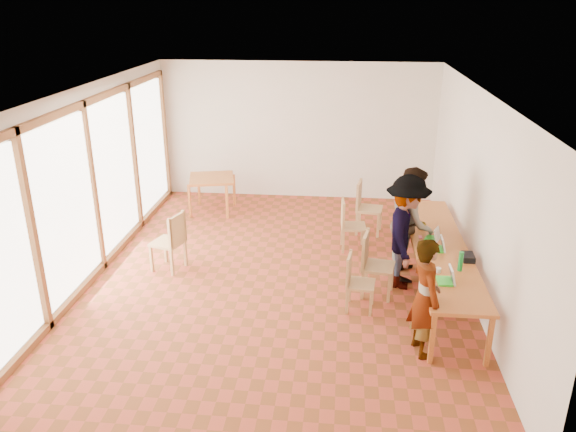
# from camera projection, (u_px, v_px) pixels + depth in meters

# --- Properties ---
(ground) EXTENTS (8.00, 8.00, 0.00)m
(ground) POSITION_uv_depth(u_px,v_px,m) (277.00, 276.00, 9.16)
(ground) COLOR #AA3F29
(ground) RESTS_ON ground
(wall_back) EXTENTS (6.00, 0.10, 3.00)m
(wall_back) POSITION_uv_depth(u_px,v_px,m) (298.00, 131.00, 12.33)
(wall_back) COLOR beige
(wall_back) RESTS_ON ground
(wall_front) EXTENTS (6.00, 0.10, 3.00)m
(wall_front) POSITION_uv_depth(u_px,v_px,m) (223.00, 334.00, 4.91)
(wall_front) COLOR beige
(wall_front) RESTS_ON ground
(wall_right) EXTENTS (0.10, 8.00, 3.00)m
(wall_right) POSITION_uv_depth(u_px,v_px,m) (477.00, 195.00, 8.34)
(wall_right) COLOR beige
(wall_right) RESTS_ON ground
(window_wall) EXTENTS (0.10, 8.00, 3.00)m
(window_wall) POSITION_uv_depth(u_px,v_px,m) (91.00, 183.00, 8.89)
(window_wall) COLOR white
(window_wall) RESTS_ON ground
(ceiling) EXTENTS (6.00, 8.00, 0.04)m
(ceiling) POSITION_uv_depth(u_px,v_px,m) (276.00, 89.00, 8.06)
(ceiling) COLOR white
(ceiling) RESTS_ON wall_back
(communal_table) EXTENTS (0.80, 4.00, 0.75)m
(communal_table) POSITION_uv_depth(u_px,v_px,m) (439.00, 248.00, 8.50)
(communal_table) COLOR #C9762C
(communal_table) RESTS_ON ground
(side_table) EXTENTS (0.90, 0.90, 0.75)m
(side_table) POSITION_uv_depth(u_px,v_px,m) (212.00, 181.00, 11.71)
(side_table) COLOR #C9762C
(side_table) RESTS_ON ground
(chair_near) EXTENTS (0.44, 0.44, 0.45)m
(chair_near) POSITION_uv_depth(u_px,v_px,m) (355.00, 276.00, 8.03)
(chair_near) COLOR tan
(chair_near) RESTS_ON ground
(chair_mid) EXTENTS (0.54, 0.54, 0.53)m
(chair_mid) POSITION_uv_depth(u_px,v_px,m) (372.00, 258.00, 8.40)
(chair_mid) COLOR tan
(chair_mid) RESTS_ON ground
(chair_far) EXTENTS (0.46, 0.46, 0.49)m
(chair_far) POSITION_uv_depth(u_px,v_px,m) (348.00, 220.00, 9.94)
(chair_far) COLOR tan
(chair_far) RESTS_ON ground
(chair_empty) EXTENTS (0.54, 0.54, 0.54)m
(chair_empty) POSITION_uv_depth(u_px,v_px,m) (364.00, 202.00, 10.66)
(chair_empty) COLOR tan
(chair_empty) RESTS_ON ground
(chair_spare) EXTENTS (0.58, 0.58, 0.53)m
(chair_spare) POSITION_uv_depth(u_px,v_px,m) (172.00, 236.00, 9.15)
(chair_spare) COLOR tan
(chair_spare) RESTS_ON ground
(person_near) EXTENTS (0.52, 0.65, 1.57)m
(person_near) POSITION_uv_depth(u_px,v_px,m) (425.00, 297.00, 6.93)
(person_near) COLOR gray
(person_near) RESTS_ON ground
(person_mid) EXTENTS (0.84, 0.99, 1.81)m
(person_mid) POSITION_uv_depth(u_px,v_px,m) (412.00, 222.00, 8.92)
(person_mid) COLOR gray
(person_mid) RESTS_ON ground
(person_far) EXTENTS (0.80, 1.23, 1.80)m
(person_far) POSITION_uv_depth(u_px,v_px,m) (406.00, 232.00, 8.56)
(person_far) COLOR gray
(person_far) RESTS_ON ground
(laptop_near) EXTENTS (0.23, 0.27, 0.22)m
(laptop_near) POSITION_uv_depth(u_px,v_px,m) (448.00, 278.00, 7.36)
(laptop_near) COLOR #34D52E
(laptop_near) RESTS_ON communal_table
(laptop_mid) EXTENTS (0.22, 0.25, 0.21)m
(laptop_mid) POSITION_uv_depth(u_px,v_px,m) (440.00, 246.00, 8.30)
(laptop_mid) COLOR #34D52E
(laptop_mid) RESTS_ON communal_table
(laptop_far) EXTENTS (0.28, 0.29, 0.20)m
(laptop_far) POSITION_uv_depth(u_px,v_px,m) (434.00, 237.00, 8.65)
(laptop_far) COLOR #34D52E
(laptop_far) RESTS_ON communal_table
(yellow_mug) EXTENTS (0.16, 0.16, 0.10)m
(yellow_mug) POSITION_uv_depth(u_px,v_px,m) (422.00, 226.00, 9.08)
(yellow_mug) COLOR gold
(yellow_mug) RESTS_ON communal_table
(green_bottle) EXTENTS (0.07, 0.07, 0.28)m
(green_bottle) POSITION_uv_depth(u_px,v_px,m) (461.00, 261.00, 7.64)
(green_bottle) COLOR #15812E
(green_bottle) RESTS_ON communal_table
(clear_glass) EXTENTS (0.07, 0.07, 0.09)m
(clear_glass) POSITION_uv_depth(u_px,v_px,m) (417.00, 219.00, 9.37)
(clear_glass) COLOR silver
(clear_glass) RESTS_ON communal_table
(condiment_cup) EXTENTS (0.08, 0.08, 0.06)m
(condiment_cup) POSITION_uv_depth(u_px,v_px,m) (438.00, 270.00, 7.64)
(condiment_cup) COLOR white
(condiment_cup) RESTS_ON communal_table
(pink_phone) EXTENTS (0.05, 0.10, 0.01)m
(pink_phone) POSITION_uv_depth(u_px,v_px,m) (420.00, 237.00, 8.75)
(pink_phone) COLOR #F25574
(pink_phone) RESTS_ON communal_table
(black_pouch) EXTENTS (0.16, 0.26, 0.09)m
(black_pouch) POSITION_uv_depth(u_px,v_px,m) (468.00, 257.00, 7.98)
(black_pouch) COLOR black
(black_pouch) RESTS_ON communal_table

